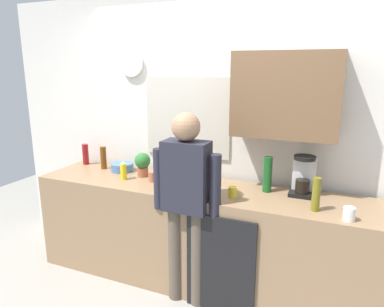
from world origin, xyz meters
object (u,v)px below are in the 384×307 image
at_px(bottle_dark_sauce, 168,174).
at_px(bottle_green_wine, 267,174).
at_px(bottle_amber_beer, 103,158).
at_px(mixing_bowl, 122,167).
at_px(cup_white_mug, 349,214).
at_px(person_at_sink, 186,195).
at_px(cup_yellow_cup, 233,192).
at_px(cup_terracotta_mug, 153,177).
at_px(coffee_maker, 304,177).
at_px(dish_soap, 123,171).
at_px(bottle_olive_oil, 316,194).
at_px(bottle_red_vinegar, 86,154).
at_px(potted_plant, 143,163).

relative_size(bottle_dark_sauce, bottle_green_wine, 0.60).
distance_m(bottle_amber_beer, mixing_bowl, 0.24).
distance_m(cup_white_mug, person_at_sink, 1.18).
relative_size(bottle_amber_beer, cup_yellow_cup, 2.71).
bearing_deg(mixing_bowl, bottle_amber_beer, -179.62).
bearing_deg(cup_terracotta_mug, person_at_sink, -32.02).
xyz_separation_m(coffee_maker, bottle_green_wine, (-0.28, -0.06, 0.00)).
bearing_deg(cup_yellow_cup, cup_terracotta_mug, 172.90).
bearing_deg(bottle_amber_beer, dish_soap, -29.88).
bearing_deg(person_at_sink, bottle_olive_oil, 12.60).
xyz_separation_m(bottle_dark_sauce, mixing_bowl, (-0.61, 0.18, -0.05)).
height_order(bottle_olive_oil, cup_white_mug, bottle_olive_oil).
relative_size(bottle_red_vinegar, dish_soap, 1.22).
xyz_separation_m(bottle_olive_oil, mixing_bowl, (-1.86, 0.30, -0.08)).
bearing_deg(bottle_olive_oil, cup_terracotta_mug, 174.90).
bearing_deg(cup_white_mug, dish_soap, 175.19).
relative_size(cup_yellow_cup, dish_soap, 0.47).
bearing_deg(person_at_sink, cup_terracotta_mug, 150.87).
relative_size(bottle_olive_oil, cup_terracotta_mug, 2.72).
bearing_deg(bottle_green_wine, cup_yellow_cup, -133.36).
height_order(bottle_olive_oil, bottle_amber_beer, bottle_olive_oil).
xyz_separation_m(coffee_maker, cup_white_mug, (0.35, -0.41, -0.10)).
xyz_separation_m(cup_yellow_cup, dish_soap, (-1.06, 0.04, 0.04)).
xyz_separation_m(coffee_maker, dish_soap, (-1.57, -0.25, -0.07)).
height_order(bottle_amber_beer, person_at_sink, person_at_sink).
xyz_separation_m(bottle_red_vinegar, mixing_bowl, (0.50, -0.06, -0.07)).
xyz_separation_m(bottle_dark_sauce, cup_terracotta_mug, (-0.16, 0.01, -0.04)).
height_order(coffee_maker, mixing_bowl, coffee_maker).
xyz_separation_m(bottle_red_vinegar, bottle_dark_sauce, (1.11, -0.24, -0.02)).
bearing_deg(bottle_red_vinegar, dish_soap, -23.23).
relative_size(bottle_amber_beer, cup_terracotta_mug, 2.50).
relative_size(bottle_dark_sauce, cup_yellow_cup, 2.12).
xyz_separation_m(bottle_red_vinegar, dish_soap, (0.67, -0.29, -0.03)).
height_order(bottle_olive_oil, person_at_sink, person_at_sink).
relative_size(potted_plant, dish_soap, 1.28).
bearing_deg(person_at_sink, coffee_maker, 33.18).
relative_size(mixing_bowl, potted_plant, 0.96).
bearing_deg(bottle_red_vinegar, cup_yellow_cup, -10.78).
bearing_deg(potted_plant, dish_soap, -126.95).
relative_size(coffee_maker, potted_plant, 1.43).
xyz_separation_m(bottle_green_wine, potted_plant, (-1.17, -0.04, -0.02)).
bearing_deg(bottle_dark_sauce, bottle_red_vinegar, 167.56).
relative_size(bottle_dark_sauce, mixing_bowl, 0.82).
bearing_deg(coffee_maker, bottle_olive_oil, -69.19).
bearing_deg(bottle_dark_sauce, bottle_green_wine, 10.18).
bearing_deg(coffee_maker, potted_plant, -176.16).
bearing_deg(mixing_bowl, person_at_sink, -26.86).
bearing_deg(mixing_bowl, bottle_red_vinegar, 172.97).
bearing_deg(cup_white_mug, mixing_bowl, 169.50).
bearing_deg(bottle_amber_beer, bottle_olive_oil, -8.05).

